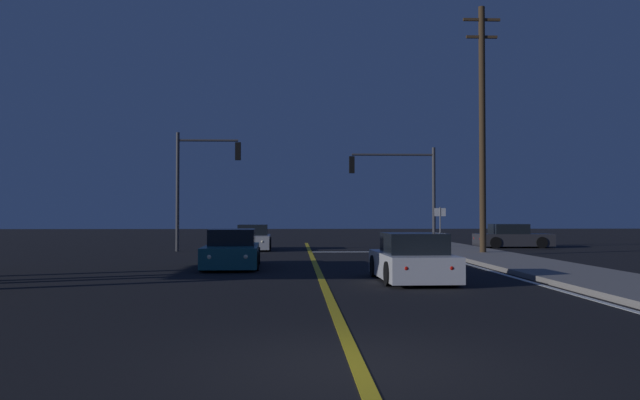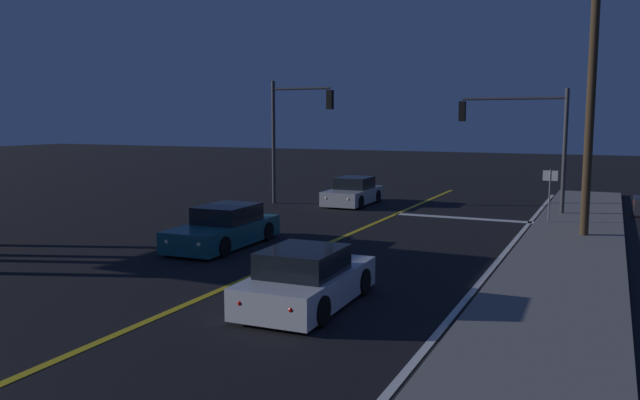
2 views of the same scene
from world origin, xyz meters
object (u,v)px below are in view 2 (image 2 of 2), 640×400
street_sign_corner (550,188)px  utility_pole_right (593,68)px  car_lead_oncoming_white (307,280)px  traffic_signal_far_left (293,123)px  car_following_oncoming_silver (353,193)px  car_far_approaching_teal (224,228)px  traffic_signal_near_right (523,130)px

street_sign_corner → utility_pole_right: bearing=-60.6°
car_lead_oncoming_white → traffic_signal_far_left: traffic_signal_far_left is taller
car_following_oncoming_silver → utility_pole_right: size_ratio=0.37×
car_following_oncoming_silver → traffic_signal_far_left: (-2.64, -1.29, 3.40)m
car_far_approaching_teal → street_sign_corner: 12.90m
utility_pole_right → street_sign_corner: bearing=119.4°
car_following_oncoming_silver → car_far_approaching_teal: bearing=88.8°
utility_pole_right → traffic_signal_near_right: bearing=118.2°
street_sign_corner → car_following_oncoming_silver: bearing=164.0°
car_far_approaching_teal → car_following_oncoming_silver: size_ratio=1.14×
car_following_oncoming_silver → street_sign_corner: 9.82m
utility_pole_right → traffic_signal_far_left: bearing=163.9°
traffic_signal_far_left → car_far_approaching_teal: bearing=-75.5°
car_following_oncoming_silver → street_sign_corner: (9.40, -2.69, 0.93)m
car_far_approaching_teal → street_sign_corner: street_sign_corner is taller
car_far_approaching_teal → street_sign_corner: size_ratio=2.14×
utility_pole_right → car_lead_oncoming_white: bearing=-115.2°
car_lead_oncoming_white → car_following_oncoming_silver: (-5.48, 16.48, -0.00)m
car_following_oncoming_silver → utility_pole_right: (10.80, -5.17, 5.34)m
car_far_approaching_teal → car_lead_oncoming_white: 7.42m
traffic_signal_near_right → traffic_signal_far_left: (-10.60, -1.40, 0.27)m
car_far_approaching_teal → traffic_signal_near_right: size_ratio=0.87×
traffic_signal_far_left → utility_pole_right: utility_pole_right is taller
car_following_oncoming_silver → traffic_signal_far_left: size_ratio=0.70×
car_lead_oncoming_white → traffic_signal_far_left: bearing=116.7°
car_far_approaching_teal → car_following_oncoming_silver: 11.48m
car_following_oncoming_silver → traffic_signal_near_right: size_ratio=0.77×
car_far_approaching_teal → traffic_signal_near_right: (7.97, 11.59, 3.13)m
car_lead_oncoming_white → utility_pole_right: bearing=63.4°
car_far_approaching_teal → car_lead_oncoming_white: size_ratio=1.14×
car_far_approaching_teal → utility_pole_right: bearing=-152.0°
car_far_approaching_teal → traffic_signal_far_left: bearing=-77.8°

